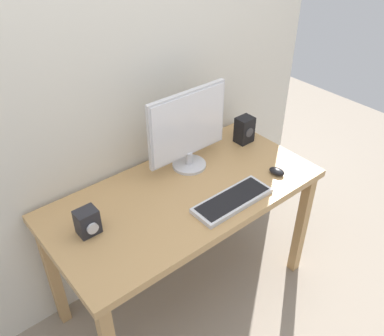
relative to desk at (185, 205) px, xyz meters
name	(u,v)px	position (x,y,z in m)	size (l,w,h in m)	color
ground_plane	(186,291)	(0.00, 0.00, -0.67)	(6.00, 6.00, 0.00)	gray
wall_back	(130,20)	(0.00, 0.38, 0.83)	(2.40, 0.04, 3.00)	silver
desk	(185,205)	(0.00, 0.00, 0.00)	(1.37, 0.67, 0.76)	tan
monitor	(188,129)	(0.15, 0.16, 0.31)	(0.47, 0.18, 0.43)	silver
keyboard_primary	(232,200)	(0.12, -0.21, 0.10)	(0.41, 0.15, 0.03)	silver
mouse	(277,171)	(0.46, -0.19, 0.11)	(0.05, 0.08, 0.03)	black
speaker_right	(244,130)	(0.56, 0.15, 0.17)	(0.10, 0.08, 0.15)	black
audio_controller	(88,222)	(-0.50, 0.04, 0.15)	(0.09, 0.09, 0.12)	#232328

